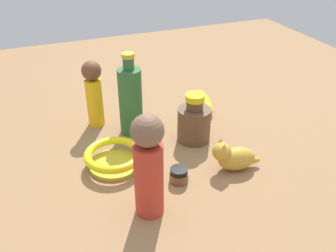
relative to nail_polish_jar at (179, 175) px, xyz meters
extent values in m
plane|color=#936D47|center=(0.14, -0.03, -0.02)|extent=(2.00, 2.00, 0.00)
cylinder|color=brown|center=(0.00, 0.00, -0.01)|extent=(0.05, 0.05, 0.02)
cylinder|color=#B58B1D|center=(0.00, 0.00, 0.00)|extent=(0.04, 0.04, 0.00)
cylinder|color=black|center=(0.00, 0.00, 0.01)|extent=(0.04, 0.04, 0.01)
cylinder|color=#2C6332|center=(0.26, 0.04, 0.08)|extent=(0.06, 0.06, 0.19)
cylinder|color=#2C6332|center=(0.26, 0.04, 0.19)|extent=(0.03, 0.03, 0.03)
cylinder|color=gold|center=(0.26, 0.04, 0.21)|extent=(0.03, 0.03, 0.01)
ellipsoid|color=gold|center=(-0.01, -0.15, 0.01)|extent=(0.07, 0.10, 0.06)
sphere|color=gold|center=(0.00, -0.11, 0.04)|extent=(0.05, 0.05, 0.05)
cone|color=gold|center=(-0.01, -0.11, 0.06)|extent=(0.02, 0.02, 0.02)
cone|color=gold|center=(0.01, -0.11, 0.06)|extent=(0.02, 0.02, 0.02)
ellipsoid|color=gold|center=(-0.01, -0.19, 0.00)|extent=(0.02, 0.04, 0.02)
cylinder|color=gold|center=(0.11, 0.13, -0.01)|extent=(0.13, 0.13, 0.01)
torus|color=yellow|center=(0.11, 0.13, 0.02)|extent=(0.15, 0.15, 0.02)
ellipsoid|color=yellow|center=(0.32, -0.22, 0.00)|extent=(0.16, 0.07, 0.04)
cylinder|color=#BC3525|center=(-0.07, 0.10, 0.07)|extent=(0.08, 0.08, 0.17)
sphere|color=brown|center=(-0.07, 0.10, 0.18)|extent=(0.07, 0.07, 0.07)
cylinder|color=yellow|center=(0.34, 0.12, 0.05)|extent=(0.07, 0.07, 0.14)
sphere|color=brown|center=(0.34, 0.12, 0.15)|extent=(0.06, 0.06, 0.06)
cylinder|color=brown|center=(0.15, -0.11, 0.03)|extent=(0.09, 0.09, 0.09)
cylinder|color=brown|center=(0.15, -0.11, 0.09)|extent=(0.04, 0.04, 0.03)
cylinder|color=yellow|center=(0.15, -0.11, 0.11)|extent=(0.05, 0.05, 0.02)
camera|label=1|loc=(-0.65, 0.29, 0.56)|focal=40.65mm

